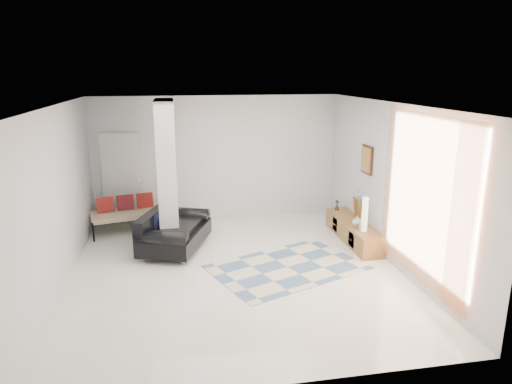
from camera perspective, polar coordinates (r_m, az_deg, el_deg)
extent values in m
plane|color=beige|center=(7.92, -2.50, -9.83)|extent=(6.00, 6.00, 0.00)
plane|color=white|center=(7.22, -2.75, 10.83)|extent=(6.00, 6.00, 0.00)
plane|color=silver|center=(10.36, -4.87, 4.19)|extent=(6.00, 0.00, 6.00)
plane|color=silver|center=(4.65, 2.46, -9.31)|extent=(6.00, 0.00, 6.00)
plane|color=silver|center=(7.60, -23.63, -0.93)|extent=(0.00, 6.00, 6.00)
plane|color=silver|center=(8.26, 16.64, 0.89)|extent=(0.00, 6.00, 6.00)
cube|color=#B3B7BA|center=(8.94, -11.03, 2.27)|extent=(0.35, 1.20, 2.80)
cube|color=silver|center=(10.41, -16.39, 1.55)|extent=(0.85, 0.06, 2.04)
plane|color=orange|center=(7.24, 20.15, -0.92)|extent=(0.00, 2.55, 2.55)
cube|color=#3B2010|center=(9.10, 13.72, 3.94)|extent=(0.04, 0.45, 0.55)
cube|color=brown|center=(9.39, 12.06, -4.80)|extent=(0.45, 2.05, 0.40)
cube|color=#3B2010|center=(8.92, 11.87, -5.85)|extent=(0.02, 0.27, 0.28)
cube|color=#3B2010|center=(9.72, 9.88, -4.02)|extent=(0.02, 0.27, 0.28)
cube|color=#C9893B|center=(9.59, 12.55, -1.91)|extent=(0.09, 0.32, 0.40)
cube|color=silver|center=(8.88, 12.65, -4.22)|extent=(0.04, 0.10, 0.12)
cylinder|color=silver|center=(8.49, -14.04, -8.15)|extent=(0.05, 0.05, 0.10)
cylinder|color=silver|center=(9.68, -10.76, -5.07)|extent=(0.05, 0.05, 0.10)
cylinder|color=silver|center=(8.22, -9.04, -8.67)|extent=(0.05, 0.05, 0.10)
cylinder|color=silver|center=(9.44, -6.34, -5.41)|extent=(0.05, 0.05, 0.10)
cube|color=black|center=(8.88, -10.03, -5.52)|extent=(1.48, 1.86, 0.30)
cube|color=black|center=(8.90, -12.48, -3.33)|extent=(0.75, 1.59, 0.36)
cylinder|color=black|center=(8.19, -11.74, -5.65)|extent=(0.97, 0.58, 0.28)
cylinder|color=black|center=(9.42, -8.68, -2.79)|extent=(0.97, 0.58, 0.28)
cube|color=black|center=(8.85, -11.76, -3.26)|extent=(0.34, 0.61, 0.31)
cylinder|color=black|center=(9.69, -19.66, -4.75)|extent=(0.04, 0.04, 0.40)
cylinder|color=black|center=(9.93, -9.51, -3.58)|extent=(0.04, 0.04, 0.40)
cylinder|color=black|center=(10.38, -20.00, -3.50)|extent=(0.04, 0.04, 0.40)
cylinder|color=black|center=(10.61, -10.50, -2.44)|extent=(0.04, 0.04, 0.40)
cube|color=beige|center=(10.06, -14.93, -2.58)|extent=(1.91, 1.14, 0.12)
cube|color=maroon|center=(10.08, -18.34, -1.50)|extent=(0.37, 0.24, 0.33)
cube|color=maroon|center=(10.12, -16.02, -1.25)|extent=(0.37, 0.24, 0.33)
cube|color=maroon|center=(10.18, -13.72, -1.00)|extent=(0.37, 0.24, 0.33)
cube|color=beige|center=(8.06, 3.96, -9.36)|extent=(2.96, 2.49, 0.01)
cylinder|color=beige|center=(8.76, 13.43, -2.72)|extent=(0.12, 0.12, 0.65)
imported|color=silver|center=(9.03, 12.54, -3.56)|extent=(0.23, 0.23, 0.22)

